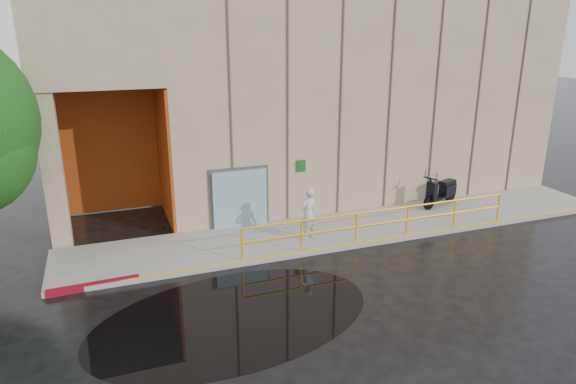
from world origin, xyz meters
name	(u,v)px	position (x,y,z in m)	size (l,w,h in m)	color
ground	(296,314)	(0.00, 0.00, 0.00)	(120.00, 120.00, 0.00)	black
sidewalk	(355,227)	(4.00, 4.50, 0.07)	(20.00, 3.00, 0.15)	gray
building	(314,88)	(5.10, 10.98, 4.21)	(20.00, 10.17, 8.00)	gray
guardrail	(382,224)	(4.25, 3.15, 0.68)	(9.56, 0.06, 1.03)	#FFB40D
person	(308,214)	(1.97, 3.97, 1.03)	(0.64, 0.42, 1.76)	silver
scooter	(442,184)	(8.10, 5.28, 1.02)	(2.01, 1.23, 1.52)	black
red_curb	(94,286)	(-4.70, 3.10, 0.09)	(2.40, 0.18, 0.18)	maroon
puddle	(234,317)	(-1.49, 0.39, 0.00)	(7.20, 4.43, 0.01)	black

